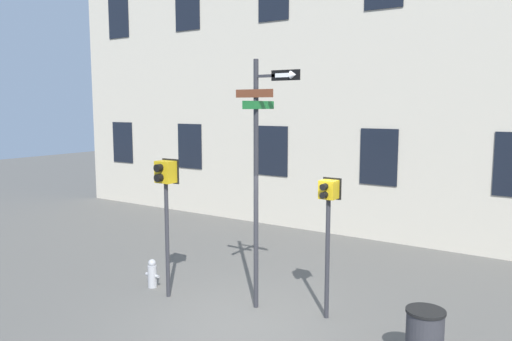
{
  "coord_description": "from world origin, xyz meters",
  "views": [
    {
      "loc": [
        4.73,
        -6.71,
        3.75
      ],
      "look_at": [
        -0.24,
        0.79,
        2.6
      ],
      "focal_mm": 35.0,
      "sensor_mm": 36.0,
      "label": 1
    }
  ],
  "objects": [
    {
      "name": "ground_plane",
      "position": [
        0.0,
        0.0,
        0.0
      ],
      "size": [
        60.0,
        60.0,
        0.0
      ],
      "primitive_type": "plane",
      "color": "#595651"
    },
    {
      "name": "street_sign_pole",
      "position": [
        -0.16,
        0.79,
        2.7
      ],
      "size": [
        1.29,
        1.0,
        4.59
      ],
      "color": "#2D2D33",
      "rests_on": "ground_plane"
    },
    {
      "name": "pedestrian_signal_left",
      "position": [
        -1.99,
        0.27,
        2.19
      ],
      "size": [
        0.42,
        0.4,
        2.74
      ],
      "color": "#2D2D33",
      "rests_on": "ground_plane"
    },
    {
      "name": "pedestrian_signal_right",
      "position": [
        1.08,
        1.09,
        1.93
      ],
      "size": [
        0.34,
        0.4,
        2.52
      ],
      "color": "#2D2D33",
      "rests_on": "ground_plane"
    },
    {
      "name": "fire_hydrant",
      "position": [
        -2.62,
        0.46,
        0.29
      ],
      "size": [
        0.35,
        0.19,
        0.6
      ],
      "color": "#A5A5A8",
      "rests_on": "ground_plane"
    },
    {
      "name": "trash_bin",
      "position": [
        3.0,
        0.3,
        0.44
      ],
      "size": [
        0.56,
        0.56,
        0.87
      ],
      "color": "#333338",
      "rests_on": "ground_plane"
    }
  ]
}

